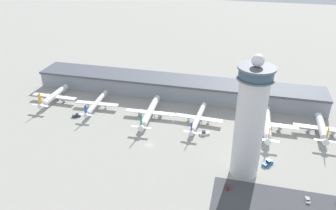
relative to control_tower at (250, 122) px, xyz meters
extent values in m
plane|color=#9E9B93|center=(-55.32, 12.10, -30.94)|extent=(1000.00, 1000.00, 0.00)
cube|color=#9399A3|center=(-55.32, 82.10, -24.86)|extent=(218.41, 22.00, 12.17)
cube|color=#4C515B|center=(-55.32, 82.10, -17.97)|extent=(218.41, 25.00, 1.60)
cylinder|color=silver|center=(0.00, 0.00, -4.32)|extent=(14.24, 14.24, 53.23)
cylinder|color=#565B66|center=(0.00, 0.00, 22.69)|extent=(17.32, 17.32, 0.80)
cylinder|color=#334C60|center=(0.00, 0.00, 25.18)|extent=(15.94, 15.94, 4.17)
cylinder|color=#565B66|center=(0.00, 0.00, 27.76)|extent=(17.32, 17.32, 1.00)
sphere|color=white|center=(0.00, 0.00, 31.18)|extent=(5.85, 5.85, 5.85)
cylinder|color=white|center=(-140.94, 49.94, -26.15)|extent=(4.68, 25.59, 4.42)
cone|color=white|center=(-140.80, 64.70, -26.15)|extent=(4.46, 4.03, 4.42)
cone|color=white|center=(-141.10, 34.51, -26.15)|extent=(4.03, 5.35, 3.98)
cube|color=white|center=(-140.94, 50.45, -26.92)|extent=(35.11, 4.75, 0.44)
cylinder|color=#A8A8B2|center=(-148.29, 51.52, -28.26)|extent=(2.48, 4.89, 2.43)
cylinder|color=#A8A8B2|center=(-133.57, 51.38, -28.26)|extent=(2.48, 4.89, 2.43)
cube|color=orange|center=(-141.11, 33.45, -20.39)|extent=(0.33, 2.80, 7.08)
cube|color=white|center=(-141.11, 33.05, -25.70)|extent=(12.41, 2.12, 0.24)
cylinder|color=black|center=(-140.83, 61.51, -29.65)|extent=(0.28, 0.28, 2.58)
cylinder|color=black|center=(-137.85, 49.62, -29.65)|extent=(0.28, 0.28, 2.58)
cylinder|color=black|center=(-144.04, 49.68, -29.65)|extent=(0.28, 0.28, 2.58)
cylinder|color=white|center=(-105.58, 47.57, -26.69)|extent=(4.98, 30.01, 3.43)
cone|color=white|center=(-106.44, 64.03, -26.69)|extent=(3.59, 3.26, 3.43)
cone|color=white|center=(-104.70, 30.60, -26.69)|extent=(3.30, 4.27, 3.09)
cube|color=white|center=(-105.61, 48.17, -27.29)|extent=(31.97, 6.05, 0.44)
cylinder|color=#A8A8B2|center=(-112.33, 48.82, -28.32)|extent=(2.08, 3.87, 1.89)
cylinder|color=#A8A8B2|center=(-99.00, 49.52, -28.32)|extent=(2.08, 3.87, 1.89)
cube|color=navy|center=(-104.65, 29.78, -22.23)|extent=(0.45, 2.81, 5.49)
cube|color=white|center=(-104.63, 29.38, -26.34)|extent=(9.70, 2.50, 0.24)
cylinder|color=black|center=(-106.29, 61.29, -29.67)|extent=(0.28, 0.28, 2.54)
cylinder|color=black|center=(-103.17, 47.50, -29.67)|extent=(0.28, 0.28, 2.54)
cylinder|color=black|center=(-107.97, 47.25, -29.67)|extent=(0.28, 0.28, 2.54)
cylinder|color=white|center=(-64.61, 44.25, -26.57)|extent=(5.92, 34.76, 4.52)
cone|color=white|center=(-65.39, 63.57, -26.57)|extent=(4.68, 4.24, 4.52)
cone|color=white|center=(-63.80, 24.26, -26.57)|extent=(4.28, 5.58, 4.06)
cube|color=white|center=(-64.64, 44.94, -27.36)|extent=(34.32, 5.78, 0.44)
cylinder|color=#A8A8B2|center=(-71.85, 45.65, -28.72)|extent=(2.68, 5.06, 2.48)
cylinder|color=#A8A8B2|center=(-57.51, 46.23, -28.72)|extent=(2.68, 5.06, 2.48)
cube|color=#14704C|center=(-63.76, 23.17, -20.70)|extent=(0.41, 2.81, 7.23)
cube|color=white|center=(-63.74, 22.77, -26.12)|extent=(12.72, 2.51, 0.24)
cylinder|color=black|center=(-65.26, 60.34, -29.88)|extent=(0.28, 0.28, 2.11)
cylinder|color=black|center=(-61.45, 44.27, -29.88)|extent=(0.28, 0.28, 2.11)
cylinder|color=black|center=(-67.77, 44.02, -29.88)|extent=(0.28, 0.28, 2.11)
cylinder|color=white|center=(-31.35, 44.50, -26.75)|extent=(5.21, 32.87, 3.44)
cone|color=white|center=(-30.38, 62.38, -26.75)|extent=(3.61, 3.28, 3.44)
cone|color=white|center=(-32.35, 26.09, -26.75)|extent=(3.32, 4.29, 3.10)
cube|color=white|center=(-31.32, 45.15, -27.35)|extent=(31.93, 6.11, 0.44)
cylinder|color=#A8A8B2|center=(-37.92, 46.51, -28.39)|extent=(2.10, 3.88, 1.89)
cylinder|color=#A8A8B2|center=(-24.61, 45.79, -28.39)|extent=(2.10, 3.88, 1.89)
cube|color=navy|center=(-32.39, 25.27, -22.27)|extent=(0.45, 2.81, 5.51)
cube|color=white|center=(-32.42, 24.87, -26.41)|extent=(9.73, 2.52, 0.24)
cylinder|color=black|center=(-30.53, 59.64, -29.71)|extent=(0.28, 0.28, 2.47)
cylinder|color=black|center=(-28.95, 44.22, -29.71)|extent=(0.28, 0.28, 2.47)
cylinder|color=black|center=(-33.77, 44.48, -29.71)|extent=(0.28, 0.28, 2.47)
cylinder|color=white|center=(12.49, 46.06, -25.93)|extent=(4.52, 32.42, 4.51)
cone|color=white|center=(12.48, 64.30, -25.93)|extent=(4.52, 4.06, 4.51)
cone|color=white|center=(12.49, 27.14, -25.93)|extent=(4.06, 5.42, 4.06)
cube|color=white|center=(12.49, 46.71, -26.72)|extent=(38.43, 4.41, 0.44)
cylinder|color=#A8A8B2|center=(4.42, 47.71, -28.09)|extent=(2.48, 4.97, 2.48)
cylinder|color=#A8A8B2|center=(20.56, 47.71, -28.09)|extent=(2.48, 4.97, 2.48)
cube|color=orange|center=(12.49, 26.06, -20.07)|extent=(0.30, 2.80, 7.22)
cube|color=white|center=(12.49, 25.66, -25.48)|extent=(12.64, 2.00, 0.24)
cylinder|color=black|center=(12.48, 61.07, -29.57)|extent=(0.28, 0.28, 2.75)
cylinder|color=black|center=(15.65, 45.91, -29.57)|extent=(0.28, 0.28, 2.75)
cylinder|color=black|center=(9.33, 45.91, -29.57)|extent=(0.28, 0.28, 2.75)
cylinder|color=silver|center=(45.40, 49.19, -25.99)|extent=(5.10, 23.80, 4.50)
cone|color=silver|center=(45.75, 63.06, -25.99)|extent=(4.60, 4.16, 4.50)
cone|color=silver|center=(45.02, 34.66, -25.99)|extent=(4.18, 5.50, 4.05)
cube|color=silver|center=(45.41, 49.67, -26.77)|extent=(33.44, 5.26, 0.44)
cylinder|color=#A8A8B2|center=(38.44, 50.85, -28.13)|extent=(2.60, 5.01, 2.47)
cylinder|color=#A8A8B2|center=(52.43, 50.49, -28.13)|extent=(2.60, 5.01, 2.47)
cube|color=orange|center=(45.00, 33.58, -20.14)|extent=(0.37, 2.81, 7.20)
cube|color=silver|center=(44.99, 33.18, -25.54)|extent=(12.64, 2.32, 0.24)
cylinder|color=black|center=(45.67, 59.84, -29.59)|extent=(0.28, 0.28, 2.70)
cylinder|color=black|center=(48.54, 48.79, -29.59)|extent=(0.28, 0.28, 2.70)
cylinder|color=black|center=(42.24, 48.95, -29.59)|extent=(0.28, 0.28, 2.70)
cube|color=black|center=(-25.06, 31.57, -30.88)|extent=(5.93, 4.47, 0.12)
cube|color=silver|center=(-25.06, 31.57, -30.20)|extent=(6.91, 4.98, 1.48)
cube|color=#232D38|center=(-25.64, 31.30, -28.86)|extent=(2.69, 2.85, 1.21)
cube|color=black|center=(-113.94, 32.60, -30.88)|extent=(5.20, 4.18, 0.12)
cube|color=#2D333D|center=(-113.94, 32.60, -30.28)|extent=(6.04, 4.69, 1.32)
cube|color=#232D38|center=(-113.45, 32.87, -29.08)|extent=(2.44, 2.57, 1.08)
cube|color=black|center=(12.56, 9.45, -30.88)|extent=(5.53, 5.88, 0.12)
cube|color=#195699|center=(12.56, 9.45, -30.10)|extent=(6.31, 6.77, 1.68)
cube|color=#232D38|center=(13.00, 9.96, -28.57)|extent=(3.01, 2.99, 1.37)
cube|color=black|center=(-6.98, -14.09, -30.88)|extent=(1.80, 3.62, 0.12)
cube|color=red|center=(-6.98, -14.09, -30.54)|extent=(1.88, 4.31, 0.79)
cube|color=#232D38|center=(-6.98, -14.20, -29.82)|extent=(1.65, 2.37, 0.65)
cube|color=black|center=(30.32, -14.30, -30.88)|extent=(1.84, 3.52, 0.12)
cube|color=silver|center=(30.32, -14.30, -30.50)|extent=(1.92, 4.19, 0.87)
cube|color=#232D38|center=(30.32, -14.19, -29.71)|extent=(1.67, 2.31, 0.71)
camera|label=1|loc=(-5.57, -142.33, 80.30)|focal=35.00mm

